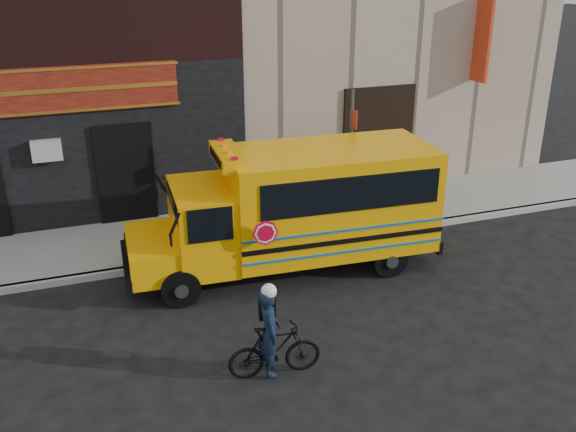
{
  "coord_description": "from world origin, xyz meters",
  "views": [
    {
      "loc": [
        -4.53,
        -10.62,
        6.75
      ],
      "look_at": [
        -0.06,
        1.85,
        1.19
      ],
      "focal_mm": 40.0,
      "sensor_mm": 36.0,
      "label": 1
    }
  ],
  "objects_px": {
    "school_bus": "(300,205)",
    "sign_pole": "(351,157)",
    "cyclist": "(269,334)",
    "bicycle": "(275,351)"
  },
  "relations": [
    {
      "from": "school_bus",
      "to": "sign_pole",
      "type": "distance_m",
      "value": 2.39
    },
    {
      "from": "cyclist",
      "to": "sign_pole",
      "type": "bearing_deg",
      "value": -28.58
    },
    {
      "from": "bicycle",
      "to": "cyclist",
      "type": "distance_m",
      "value": 0.32
    },
    {
      "from": "school_bus",
      "to": "sign_pole",
      "type": "bearing_deg",
      "value": 37.42
    },
    {
      "from": "bicycle",
      "to": "cyclist",
      "type": "xyz_separation_m",
      "value": [
        -0.07,
        0.06,
        0.31
      ]
    },
    {
      "from": "school_bus",
      "to": "sign_pole",
      "type": "height_order",
      "value": "sign_pole"
    },
    {
      "from": "school_bus",
      "to": "cyclist",
      "type": "xyz_separation_m",
      "value": [
        -1.89,
        -3.56,
        -0.72
      ]
    },
    {
      "from": "bicycle",
      "to": "cyclist",
      "type": "relative_size",
      "value": 1.02
    },
    {
      "from": "school_bus",
      "to": "bicycle",
      "type": "bearing_deg",
      "value": -116.73
    },
    {
      "from": "cyclist",
      "to": "school_bus",
      "type": "bearing_deg",
      "value": -19.6
    }
  ]
}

